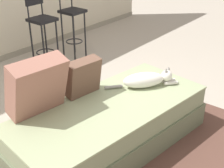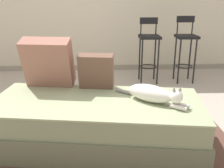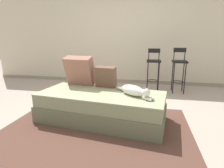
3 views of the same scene
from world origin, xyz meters
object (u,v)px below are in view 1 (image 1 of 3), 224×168
at_px(couch, 110,125).
at_px(cat, 147,80).
at_px(throw_pillow_corner, 37,86).
at_px(bar_stool_by_doorway, 72,19).
at_px(throw_pillow_middle, 82,77).
at_px(bar_stool_near_window, 42,28).

xyz_separation_m(couch, cat, (0.51, -0.05, 0.29)).
relative_size(throw_pillow_corner, bar_stool_by_doorway, 0.50).
height_order(throw_pillow_middle, bar_stool_near_window, bar_stool_near_window).
xyz_separation_m(throw_pillow_middle, bar_stool_near_window, (0.81, 1.54, -0.02)).
height_order(throw_pillow_corner, throw_pillow_middle, throw_pillow_corner).
bearing_deg(throw_pillow_middle, bar_stool_near_window, 62.21).
height_order(throw_pillow_corner, bar_stool_by_doorway, bar_stool_by_doorway).
xyz_separation_m(cat, bar_stool_by_doorway, (0.88, 1.92, 0.09)).
xyz_separation_m(couch, bar_stool_near_window, (0.80, 1.86, 0.38)).
bearing_deg(bar_stool_by_doorway, couch, -126.63).
xyz_separation_m(throw_pillow_corner, throw_pillow_middle, (0.48, -0.06, -0.08)).
height_order(couch, bar_stool_by_doorway, bar_stool_by_doorway).
relative_size(cat, bar_stool_near_window, 0.60).
distance_m(throw_pillow_corner, cat, 1.10).
relative_size(throw_pillow_corner, bar_stool_near_window, 0.51).
height_order(bar_stool_near_window, bar_stool_by_doorway, bar_stool_by_doorway).
height_order(throw_pillow_corner, cat, throw_pillow_corner).
relative_size(throw_pillow_middle, cat, 0.60).
relative_size(throw_pillow_corner, throw_pillow_middle, 1.43).
distance_m(bar_stool_near_window, bar_stool_by_doorway, 0.58).
xyz_separation_m(throw_pillow_middle, bar_stool_by_doorway, (1.39, 1.54, -0.02)).
bearing_deg(cat, bar_stool_by_doorway, 65.39).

